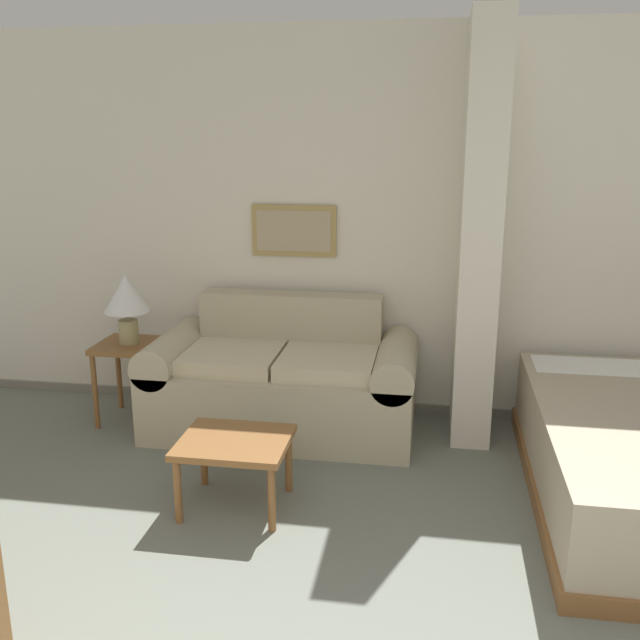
{
  "coord_description": "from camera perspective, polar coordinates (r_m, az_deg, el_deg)",
  "views": [
    {
      "loc": [
        0.36,
        -1.02,
        1.94
      ],
      "look_at": [
        -0.17,
        2.24,
        1.05
      ],
      "focal_mm": 40.0,
      "sensor_mm": 36.0,
      "label": 1
    }
  ],
  "objects": [
    {
      "name": "wall_partition_pillar",
      "position": [
        4.53,
        12.63,
        6.57
      ],
      "size": [
        0.24,
        0.57,
        2.6
      ],
      "color": "silver",
      "rests_on": "ground_plane"
    },
    {
      "name": "side_table",
      "position": [
        4.98,
        -14.92,
        -2.86
      ],
      "size": [
        0.42,
        0.42,
        0.55
      ],
      "color": "brown",
      "rests_on": "ground_plane"
    },
    {
      "name": "coffee_table",
      "position": [
        3.79,
        -6.84,
        -10.16
      ],
      "size": [
        0.57,
        0.49,
        0.38
      ],
      "color": "brown",
      "rests_on": "ground_plane"
    },
    {
      "name": "wall_back",
      "position": [
        4.88,
        5.01,
        7.38
      ],
      "size": [
        7.49,
        0.16,
        2.6
      ],
      "color": "silver",
      "rests_on": "ground_plane"
    },
    {
      "name": "couch",
      "position": [
        4.72,
        -2.98,
        -4.94
      ],
      "size": [
        1.75,
        0.84,
        0.86
      ],
      "color": "#B7AD8E",
      "rests_on": "ground_plane"
    },
    {
      "name": "table_lamp",
      "position": [
        4.88,
        -15.24,
        1.74
      ],
      "size": [
        0.3,
        0.3,
        0.46
      ],
      "color": "tan",
      "rests_on": "side_table"
    }
  ]
}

